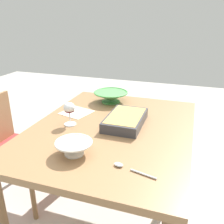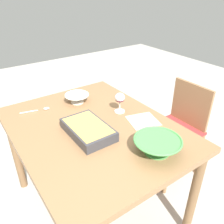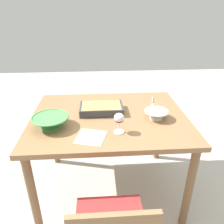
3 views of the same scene
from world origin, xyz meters
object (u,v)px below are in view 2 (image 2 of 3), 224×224
object	(u,v)px
chair	(178,127)
wine_glass	(120,99)
small_bowl	(77,98)
dining_table	(94,138)
napkin	(143,121)
casserole_dish	(88,129)
mixing_bowl	(157,145)
serving_spoon	(41,109)

from	to	relation	value
chair	wine_glass	xyz separation A→B (m)	(0.09, 0.58, 0.40)
chair	small_bowl	distance (m)	0.92
dining_table	napkin	xyz separation A→B (m)	(-0.14, -0.31, 0.09)
dining_table	chair	bearing A→B (deg)	-92.44
dining_table	napkin	world-z (taller)	napkin
chair	napkin	distance (m)	0.62
wine_glass	napkin	size ratio (longest dim) A/B	0.78
casserole_dish	small_bowl	size ratio (longest dim) A/B	1.87
mixing_bowl	serving_spoon	size ratio (longest dim) A/B	1.28
napkin	small_bowl	bearing A→B (deg)	24.97
wine_glass	small_bowl	bearing A→B (deg)	30.58
wine_glass	mixing_bowl	xyz separation A→B (m)	(-0.48, 0.11, -0.05)
mixing_bowl	serving_spoon	distance (m)	0.90
dining_table	mixing_bowl	size ratio (longest dim) A/B	4.64
chair	casserole_dish	world-z (taller)	chair
chair	wine_glass	bearing A→B (deg)	81.23
chair	napkin	xyz separation A→B (m)	(-0.10, 0.53, 0.30)
wine_glass	napkin	xyz separation A→B (m)	(-0.19, -0.05, -0.10)
wine_glass	serving_spoon	distance (m)	0.58
casserole_dish	mixing_bowl	distance (m)	0.43
casserole_dish	serving_spoon	world-z (taller)	casserole_dish
dining_table	mixing_bowl	xyz separation A→B (m)	(-0.43, -0.15, 0.14)
chair	casserole_dish	xyz separation A→B (m)	(-0.02, 0.91, 0.34)
dining_table	wine_glass	xyz separation A→B (m)	(0.05, -0.26, 0.19)
casserole_dish	serving_spoon	xyz separation A→B (m)	(0.46, 0.13, -0.03)
wine_glass	small_bowl	xyz separation A→B (m)	(0.31, 0.18, -0.06)
serving_spoon	casserole_dish	bearing A→B (deg)	-164.30
chair	casserole_dish	bearing A→B (deg)	91.45
casserole_dish	mixing_bowl	xyz separation A→B (m)	(-0.37, -0.22, 0.01)
small_bowl	serving_spoon	distance (m)	0.28
chair	serving_spoon	size ratio (longest dim) A/B	4.06
wine_glass	casserole_dish	xyz separation A→B (m)	(-0.11, 0.33, -0.07)
mixing_bowl	chair	bearing A→B (deg)	-60.28
chair	small_bowl	world-z (taller)	chair
small_bowl	napkin	xyz separation A→B (m)	(-0.50, -0.23, -0.04)
chair	serving_spoon	bearing A→B (deg)	67.19
small_bowl	chair	bearing A→B (deg)	-117.48
chair	small_bowl	bearing A→B (deg)	62.52
wine_glass	small_bowl	world-z (taller)	wine_glass
small_bowl	napkin	size ratio (longest dim) A/B	0.99
casserole_dish	napkin	size ratio (longest dim) A/B	1.85
dining_table	chair	distance (m)	0.86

